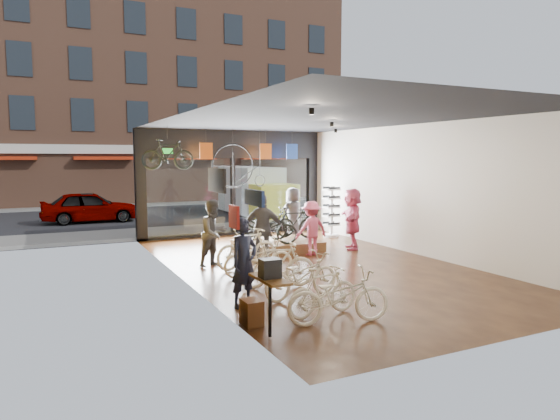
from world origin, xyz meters
TOP-DOWN VIEW (x-y plane):
  - ground_plane at (0.00, 0.00)m, footprint 7.00×12.00m
  - ceiling at (0.00, 0.00)m, footprint 7.00×12.00m
  - wall_left at (-3.52, 0.00)m, footprint 0.04×12.00m
  - wall_right at (3.52, 0.00)m, footprint 0.04×12.00m
  - wall_back at (0.00, -6.02)m, footprint 7.00×0.04m
  - storefront at (0.00, 6.00)m, footprint 7.00×0.26m
  - exit_sign at (-2.40, 5.88)m, footprint 0.35×0.06m
  - street_road at (0.00, 15.00)m, footprint 30.00×18.00m
  - sidewalk_near at (0.00, 7.20)m, footprint 30.00×2.40m
  - sidewalk_far at (0.00, 19.00)m, footprint 30.00×2.00m
  - opposite_building at (0.00, 21.50)m, footprint 26.00×5.00m
  - street_car at (-4.43, 12.00)m, footprint 4.02×1.62m
  - box_truck at (3.19, 11.00)m, footprint 1.99×5.96m
  - floor_bike_0 at (-1.92, -4.18)m, footprint 1.90×1.00m
  - floor_bike_1 at (-1.94, -3.70)m, footprint 1.54×0.59m
  - floor_bike_2 at (-1.75, -2.53)m, footprint 1.82×0.85m
  - floor_bike_3 at (-1.85, -1.60)m, footprint 1.78×0.87m
  - floor_bike_4 at (-1.79, -0.46)m, footprint 1.76×0.71m
  - floor_bike_5 at (-1.71, 0.45)m, footprint 1.81×0.77m
  - display_platform at (0.09, 2.39)m, footprint 2.40×1.80m
  - display_bike_left at (-0.48, 1.96)m, footprint 1.90×1.38m
  - display_bike_mid at (0.64, 2.42)m, footprint 1.70×0.58m
  - display_bike_right at (0.00, 3.00)m, footprint 1.89×0.93m
  - customer_0 at (-3.00, -2.57)m, footprint 0.73×0.61m
  - customer_1 at (-2.37, 1.09)m, footprint 1.05×0.95m
  - customer_2 at (-1.08, 0.87)m, footprint 1.18×0.88m
  - customer_3 at (0.64, 1.28)m, footprint 1.05×0.65m
  - customer_4 at (1.32, 3.74)m, footprint 1.01×0.78m
  - customer_5 at (2.28, 1.61)m, footprint 1.33×1.81m
  - sunglasses_rack at (2.95, 3.91)m, footprint 0.58×0.50m
  - wall_merch at (-3.38, -3.50)m, footprint 0.40×2.40m
  - penny_farthing at (-0.18, 4.66)m, footprint 1.87×0.06m
  - hung_bike at (-2.79, 4.20)m, footprint 1.62×0.61m
  - jersey_left at (-1.25, 5.20)m, footprint 0.45×0.03m
  - jersey_mid at (0.97, 5.20)m, footprint 0.45×0.03m
  - jersey_right at (2.03, 5.20)m, footprint 0.45×0.03m

SIDE VIEW (x-z plane):
  - ground_plane at x=0.00m, z-range -0.04..0.00m
  - street_road at x=0.00m, z-range -0.02..0.00m
  - sidewalk_near at x=0.00m, z-range 0.00..0.12m
  - sidewalk_far at x=0.00m, z-range 0.00..0.12m
  - display_platform at x=0.09m, z-range 0.00..0.30m
  - floor_bike_1 at x=-1.94m, z-range 0.00..0.90m
  - floor_bike_4 at x=-1.79m, z-range 0.00..0.90m
  - floor_bike_2 at x=-1.75m, z-range 0.00..0.92m
  - floor_bike_0 at x=-1.92m, z-range 0.00..0.95m
  - floor_bike_3 at x=-1.85m, z-range 0.00..1.03m
  - floor_bike_5 at x=-1.71m, z-range 0.00..1.05m
  - street_car at x=-4.43m, z-range 0.00..1.37m
  - display_bike_left at x=-0.48m, z-range 0.30..1.25m
  - display_bike_right at x=0.00m, z-range 0.30..1.25m
  - customer_3 at x=0.64m, z-range 0.00..1.58m
  - display_bike_mid at x=0.64m, z-range 0.30..1.31m
  - customer_0 at x=-3.00m, z-range 0.00..1.71m
  - customer_1 at x=-2.37m, z-range 0.00..1.75m
  - sunglasses_rack at x=2.95m, z-range 0.00..1.82m
  - customer_4 at x=1.32m, z-range 0.00..1.82m
  - customer_2 at x=-1.08m, z-range 0.00..1.86m
  - customer_5 at x=2.28m, z-range 0.00..1.89m
  - box_truck at x=3.19m, z-range 0.00..2.35m
  - wall_merch at x=-3.38m, z-range 0.00..2.60m
  - wall_left at x=-3.52m, z-range 0.00..3.80m
  - wall_right at x=3.52m, z-range 0.00..3.80m
  - wall_back at x=0.00m, z-range 0.00..3.80m
  - storefront at x=0.00m, z-range 0.00..3.80m
  - penny_farthing at x=-0.18m, z-range 1.75..3.25m
  - hung_bike at x=-2.79m, z-range 2.45..3.40m
  - exit_sign at x=-2.40m, z-range 2.96..3.14m
  - jersey_left at x=-1.25m, z-range 2.77..3.32m
  - jersey_mid at x=0.97m, z-range 2.77..3.32m
  - jersey_right at x=2.03m, z-range 2.77..3.32m
  - ceiling at x=0.00m, z-range 3.80..3.84m
  - opposite_building at x=0.00m, z-range 0.00..14.00m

